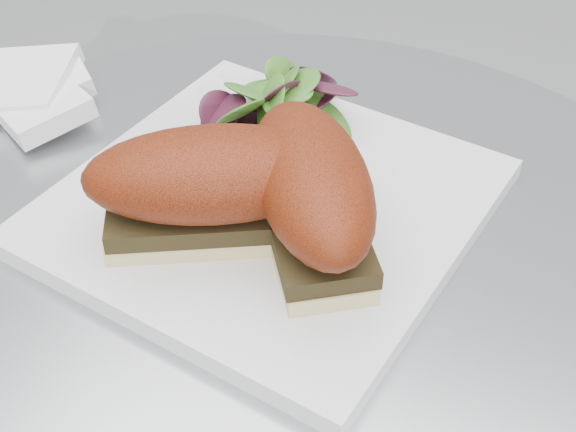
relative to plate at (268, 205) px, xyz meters
name	(u,v)px	position (x,y,z in m)	size (l,w,h in m)	color
plate	(268,205)	(0.00, 0.00, 0.00)	(0.29, 0.29, 0.02)	silver
sandwich_left	(215,184)	(-0.02, -0.05, 0.05)	(0.19, 0.16, 0.08)	#EFE295
sandwich_right	(311,190)	(0.05, -0.03, 0.05)	(0.16, 0.18, 0.08)	#EFE295
salad	(280,101)	(-0.03, 0.09, 0.03)	(0.11, 0.11, 0.05)	#3C7C28
napkin	(34,105)	(-0.25, 0.03, 0.00)	(0.12, 0.12, 0.02)	white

